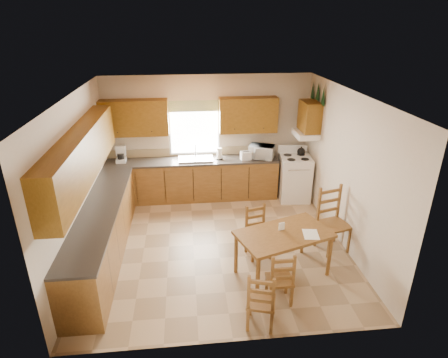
{
  "coord_description": "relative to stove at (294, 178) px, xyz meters",
  "views": [
    {
      "loc": [
        -0.49,
        -5.76,
        3.79
      ],
      "look_at": [
        0.15,
        0.3,
        1.15
      ],
      "focal_mm": 30.0,
      "sensor_mm": 36.0,
      "label": 1
    }
  ],
  "objects": [
    {
      "name": "counter_back",
      "position": [
        -2.25,
        0.26,
        0.41
      ],
      "size": [
        3.75,
        0.63,
        0.04
      ],
      "primitive_type": "cube",
      "color": "#34302D",
      "rests_on": "lower_cab_back"
    },
    {
      "name": "sink_basin",
      "position": [
        -2.18,
        0.26,
        0.45
      ],
      "size": [
        0.75,
        0.45,
        0.04
      ],
      "primitive_type": "cube",
      "color": "silver",
      "rests_on": "counter_back"
    },
    {
      "name": "paper_towel",
      "position": [
        -1.66,
        0.25,
        0.56
      ],
      "size": [
        0.11,
        0.11,
        0.25
      ],
      "primitive_type": "cylinder",
      "rotation": [
        0.0,
        0.0,
        -0.02
      ],
      "color": "white",
      "rests_on": "counter_back"
    },
    {
      "name": "counter_left",
      "position": [
        -3.83,
        -1.84,
        0.41
      ],
      "size": [
        0.63,
        3.6,
        0.04
      ],
      "primitive_type": "cube",
      "color": "#34302D",
      "rests_on": "lower_cab_left"
    },
    {
      "name": "stove",
      "position": [
        0.0,
        0.0,
        0.0
      ],
      "size": [
        0.71,
        0.73,
        0.97
      ],
      "primitive_type": "cube",
      "rotation": [
        0.0,
        0.0,
        -0.09
      ],
      "color": "white",
      "rests_on": "floor"
    },
    {
      "name": "microwave",
      "position": [
        -0.72,
        0.22,
        0.58
      ],
      "size": [
        0.59,
        0.51,
        0.29
      ],
      "primitive_type": "imported",
      "rotation": [
        0.0,
        0.0,
        -0.39
      ],
      "color": "white",
      "rests_on": "counter_back"
    },
    {
      "name": "upper_cab_stove",
      "position": [
        0.2,
        -0.04,
        1.41
      ],
      "size": [
        0.33,
        0.62,
        0.62
      ],
      "primitive_type": "cube",
      "color": "brown",
      "rests_on": "wall_right"
    },
    {
      "name": "ceiling",
      "position": [
        -1.88,
        -1.69,
        2.21
      ],
      "size": [
        4.5,
        4.5,
        0.0
      ],
      "primitive_type": "plane",
      "color": "brown",
      "rests_on": "floor"
    },
    {
      "name": "wall_front",
      "position": [
        -1.88,
        -3.94,
        0.86
      ],
      "size": [
        4.5,
        4.5,
        0.0
      ],
      "primitive_type": "plane",
      "color": "beige",
      "rests_on": "floor"
    },
    {
      "name": "backsplash",
      "position": [
        -2.25,
        0.55,
        0.52
      ],
      "size": [
        3.75,
        0.01,
        0.18
      ],
      "primitive_type": "cube",
      "color": "#93805D",
      "rests_on": "counter_back"
    },
    {
      "name": "pine_decal_a",
      "position": [
        0.33,
        -0.36,
        1.89
      ],
      "size": [
        0.22,
        0.22,
        0.36
      ],
      "primitive_type": "cone",
      "color": "black",
      "rests_on": "wall_right"
    },
    {
      "name": "window_frame",
      "position": [
        -2.18,
        0.53,
        1.06
      ],
      "size": [
        1.13,
        0.02,
        1.18
      ],
      "primitive_type": "cube",
      "color": "white",
      "rests_on": "wall_back"
    },
    {
      "name": "pine_decal_c",
      "position": [
        0.33,
        0.28,
        1.89
      ],
      "size": [
        0.22,
        0.22,
        0.36
      ],
      "primitive_type": "cone",
      "color": "black",
      "rests_on": "wall_right"
    },
    {
      "name": "window_pane",
      "position": [
        -2.18,
        0.52,
        1.06
      ],
      "size": [
        1.05,
        0.01,
        1.1
      ],
      "primitive_type": "cube",
      "color": "white",
      "rests_on": "wall_back"
    },
    {
      "name": "toaster",
      "position": [
        -1.08,
        0.16,
        0.53
      ],
      "size": [
        0.25,
        0.18,
        0.19
      ],
      "primitive_type": "cube",
      "rotation": [
        0.0,
        0.0,
        0.16
      ],
      "color": "white",
      "rests_on": "counter_back"
    },
    {
      "name": "table_paper",
      "position": [
        -0.54,
        -2.74,
        0.27
      ],
      "size": [
        0.27,
        0.33,
        0.0
      ],
      "primitive_type": "cube",
      "rotation": [
        0.0,
        0.0,
        -0.15
      ],
      "color": "white",
      "rests_on": "dining_table"
    },
    {
      "name": "table_card",
      "position": [
        -0.96,
        -2.56,
        0.33
      ],
      "size": [
        0.1,
        0.04,
        0.13
      ],
      "primitive_type": "cube",
      "rotation": [
        0.0,
        0.0,
        0.23
      ],
      "color": "white",
      "rests_on": "dining_table"
    },
    {
      "name": "dining_table",
      "position": [
        -0.94,
        -2.65,
        -0.11
      ],
      "size": [
        1.6,
        1.22,
        0.76
      ],
      "primitive_type": "cube",
      "rotation": [
        0.0,
        0.0,
        0.33
      ],
      "color": "brown",
      "rests_on": "floor"
    },
    {
      "name": "chair_far_left",
      "position": [
        -1.22,
        -2.11,
        -0.04
      ],
      "size": [
        0.45,
        0.43,
        0.89
      ],
      "primitive_type": "cube",
      "rotation": [
        0.0,
        0.0,
        0.23
      ],
      "color": "brown",
      "rests_on": "floor"
    },
    {
      "name": "lower_cab_back",
      "position": [
        -2.25,
        0.26,
        -0.05
      ],
      "size": [
        3.75,
        0.6,
        0.88
      ],
      "primitive_type": "cube",
      "color": "brown",
      "rests_on": "floor"
    },
    {
      "name": "range_hood",
      "position": [
        0.15,
        -0.04,
        1.03
      ],
      "size": [
        0.44,
        0.62,
        0.12
      ],
      "primitive_type": "cube",
      "color": "white",
      "rests_on": "wall_right"
    },
    {
      "name": "chair_far_right",
      "position": [
        0.11,
        -2.07,
        0.08
      ],
      "size": [
        0.58,
        0.57,
        1.14
      ],
      "primitive_type": "cube",
      "rotation": [
        0.0,
        0.0,
        0.27
      ],
      "color": "brown",
      "rests_on": "floor"
    },
    {
      "name": "coffeemaker",
      "position": [
        -3.78,
        0.3,
        0.61
      ],
      "size": [
        0.21,
        0.25,
        0.35
      ],
      "primitive_type": "cube",
      "rotation": [
        0.0,
        0.0,
        -0.01
      ],
      "color": "white",
      "rests_on": "counter_back"
    },
    {
      "name": "pine_decal_b",
      "position": [
        0.33,
        -0.04,
        1.93
      ],
      "size": [
        0.22,
        0.22,
        0.36
      ],
      "primitive_type": "cone",
      "color": "black",
      "rests_on": "wall_right"
    },
    {
      "name": "wall_right",
      "position": [
        0.37,
        -1.69,
        0.86
      ],
      "size": [
        4.5,
        4.5,
        0.0
      ],
      "primitive_type": "plane",
      "color": "beige",
      "rests_on": "floor"
    },
    {
      "name": "wall_left",
      "position": [
        -4.13,
        -1.69,
        0.86
      ],
      "size": [
        4.5,
        4.5,
        0.0
      ],
      "primitive_type": "plane",
      "color": "beige",
      "rests_on": "floor"
    },
    {
      "name": "chair_near_right",
      "position": [
        -1.13,
        -3.26,
        -0.06
      ],
      "size": [
        0.36,
        0.34,
        0.85
      ],
      "primitive_type": "cube",
      "rotation": [
        0.0,
        0.0,
        3.14
      ],
      "color": "brown",
      "rests_on": "floor"
    },
    {
      "name": "upper_cab_back_right",
      "position": [
        -1.02,
        0.39,
        1.37
      ],
      "size": [
        1.25,
        0.33,
        0.75
      ],
      "primitive_type": "cube",
      "color": "brown",
      "rests_on": "wall_back"
    },
    {
      "name": "lower_cab_left",
      "position": [
        -3.83,
        -1.84,
        -0.05
      ],
      "size": [
        0.6,
        3.6,
        0.88
      ],
      "primitive_type": "cube",
      "color": "brown",
      "rests_on": "floor"
    },
    {
      "name": "upper_cab_back_left",
      "position": [
        -3.43,
        0.39,
        1.37
      ],
      "size": [
        1.41,
        0.33,
        0.75
      ],
      "primitive_type": "cube",
      "color": "brown",
      "rests_on": "wall_back"
    },
    {
      "name": "upper_cab_left",
      "position": [
        -3.96,
        -1.84,
        1.37
      ],
      "size": [
        0.33,
        3.6,
        0.75
      ],
      "primitive_type": "cube",
      "color": "brown",
      "rests_on": "wall_left"
    },
    {
      "name": "window_valance",
      "position": [
        -2.18,
        0.5,
        1.56
      ],
      "size": [
        1.19,
        0.01,
        0.24
      ],
      "primitive_type": "cube",
      "color": "#507640",
      "rests_on": "wall_back"
    },
    {
      "name": "floor",
      "position": [
        -1.88,
        -1.69,
        -0.49
      ],
      "size": [
        4.5,
        4.5,
        0.0
      ],
      "primitive_type": "plane",
      "color": "#A18461",
      "rests_on": "ground"
    },
    {
      "name": "chair_near_left",
      "position": [
        -1.48,
        -3.68,
        -0.05
      ],
      "size": [
        0.45,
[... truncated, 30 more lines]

